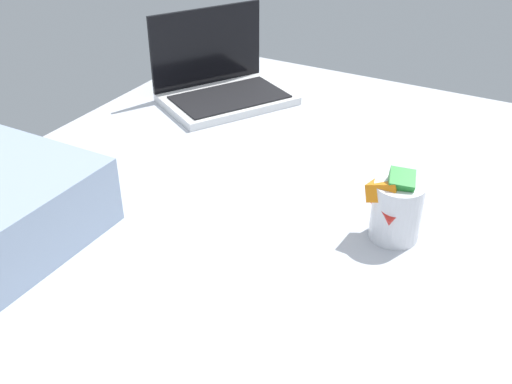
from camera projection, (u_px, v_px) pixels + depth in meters
bed_mattress at (272, 290)px, 111.79cm from camera, size 180.00×140.00×18.00cm
laptop at (221, 84)px, 163.77cm from camera, size 40.10×36.51×23.00cm
snack_cup at (395, 208)px, 107.80cm from camera, size 9.87×9.88×13.80cm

